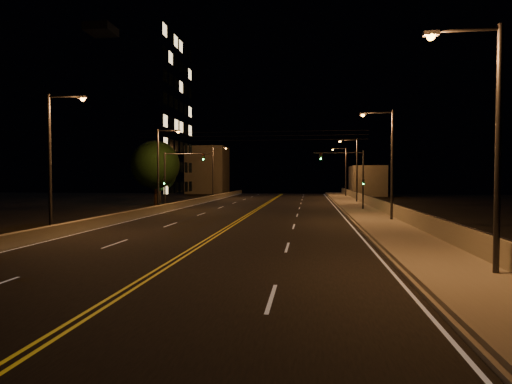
# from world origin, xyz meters

# --- Properties ---
(ground) EXTENTS (160.00, 160.00, 0.00)m
(ground) POSITION_xyz_m (0.00, 0.00, 0.00)
(ground) COLOR black
(ground) RESTS_ON ground
(road) EXTENTS (18.00, 120.00, 0.02)m
(road) POSITION_xyz_m (0.00, 20.00, 0.01)
(road) COLOR black
(road) RESTS_ON ground
(sidewalk) EXTENTS (3.60, 120.00, 0.30)m
(sidewalk) POSITION_xyz_m (10.80, 20.00, 0.15)
(sidewalk) COLOR gray
(sidewalk) RESTS_ON ground
(curb) EXTENTS (0.14, 120.00, 0.15)m
(curb) POSITION_xyz_m (8.93, 20.00, 0.07)
(curb) COLOR gray
(curb) RESTS_ON ground
(parapet_wall) EXTENTS (0.30, 120.00, 1.00)m
(parapet_wall) POSITION_xyz_m (12.45, 20.00, 0.80)
(parapet_wall) COLOR gray
(parapet_wall) RESTS_ON sidewalk
(jersey_barrier) EXTENTS (0.45, 120.00, 0.73)m
(jersey_barrier) POSITION_xyz_m (-9.00, 20.00, 0.37)
(jersey_barrier) COLOR gray
(jersey_barrier) RESTS_ON ground
(distant_building_right) EXTENTS (6.00, 10.00, 5.63)m
(distant_building_right) POSITION_xyz_m (16.50, 72.48, 2.81)
(distant_building_right) COLOR gray
(distant_building_right) RESTS_ON ground
(distant_building_left) EXTENTS (8.00, 8.00, 10.00)m
(distant_building_left) POSITION_xyz_m (-16.00, 78.84, 5.00)
(distant_building_left) COLOR gray
(distant_building_left) RESTS_ON ground
(parapet_rail) EXTENTS (0.06, 120.00, 0.06)m
(parapet_rail) POSITION_xyz_m (12.45, 20.00, 1.33)
(parapet_rail) COLOR black
(parapet_rail) RESTS_ON parapet_wall
(lane_markings) EXTENTS (17.32, 116.00, 0.00)m
(lane_markings) POSITION_xyz_m (0.00, 19.93, 0.02)
(lane_markings) COLOR silver
(lane_markings) RESTS_ON road
(streetlight_0) EXTENTS (2.55, 0.28, 8.54)m
(streetlight_0) POSITION_xyz_m (11.51, 4.43, 4.97)
(streetlight_0) COLOR #2D2D33
(streetlight_0) RESTS_ON ground
(streetlight_1) EXTENTS (2.55, 0.28, 8.54)m
(streetlight_1) POSITION_xyz_m (11.51, 22.70, 4.97)
(streetlight_1) COLOR #2D2D33
(streetlight_1) RESTS_ON ground
(streetlight_2) EXTENTS (2.55, 0.28, 8.54)m
(streetlight_2) POSITION_xyz_m (11.51, 46.71, 4.97)
(streetlight_2) COLOR #2D2D33
(streetlight_2) RESTS_ON ground
(streetlight_3) EXTENTS (2.55, 0.28, 8.54)m
(streetlight_3) POSITION_xyz_m (11.51, 63.75, 4.97)
(streetlight_3) COLOR #2D2D33
(streetlight_3) RESTS_ON ground
(streetlight_4) EXTENTS (2.55, 0.28, 8.54)m
(streetlight_4) POSITION_xyz_m (-9.91, 13.75, 4.97)
(streetlight_4) COLOR #2D2D33
(streetlight_4) RESTS_ON ground
(streetlight_5) EXTENTS (2.55, 0.28, 8.54)m
(streetlight_5) POSITION_xyz_m (-9.91, 32.66, 4.97)
(streetlight_5) COLOR #2D2D33
(streetlight_5) RESTS_ON ground
(streetlight_6) EXTENTS (2.55, 0.28, 8.54)m
(streetlight_6) POSITION_xyz_m (-9.91, 58.36, 4.97)
(streetlight_6) COLOR #2D2D33
(streetlight_6) RESTS_ON ground
(traffic_signal_right) EXTENTS (5.11, 0.31, 6.19)m
(traffic_signal_right) POSITION_xyz_m (10.01, 33.58, 3.90)
(traffic_signal_right) COLOR #2D2D33
(traffic_signal_right) RESTS_ON ground
(traffic_signal_left) EXTENTS (5.11, 0.31, 6.19)m
(traffic_signal_left) POSITION_xyz_m (-8.81, 33.58, 3.90)
(traffic_signal_left) COLOR #2D2D33
(traffic_signal_left) RESTS_ON ground
(overhead_wires) EXTENTS (22.00, 0.03, 0.83)m
(overhead_wires) POSITION_xyz_m (0.00, 29.50, 7.40)
(overhead_wires) COLOR black
(building_tower) EXTENTS (24.00, 15.00, 26.31)m
(building_tower) POSITION_xyz_m (-25.63, 50.97, 12.58)
(building_tower) COLOR gray
(building_tower) RESTS_ON ground
(tree_0) EXTENTS (5.88, 5.88, 7.97)m
(tree_0) POSITION_xyz_m (-13.05, 39.54, 5.02)
(tree_0) COLOR black
(tree_0) RESTS_ON ground
(tree_1) EXTENTS (4.54, 4.54, 6.15)m
(tree_1) POSITION_xyz_m (-14.95, 46.28, 3.87)
(tree_1) COLOR black
(tree_1) RESTS_ON ground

